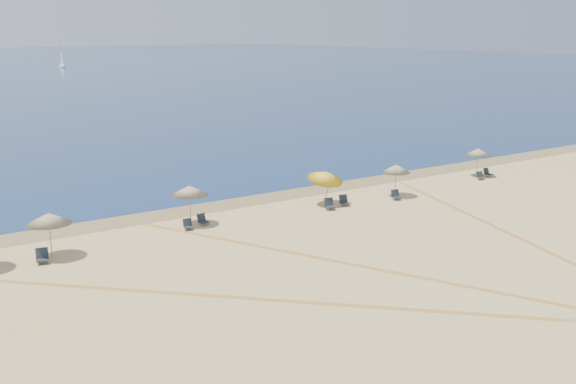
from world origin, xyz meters
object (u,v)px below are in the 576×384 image
Objects in this scene: umbrella_3 at (325,176)px; chair_1 at (42,257)px; chair_3 at (203,220)px; umbrella_2 at (190,190)px; chair_6 at (396,195)px; umbrella_1 at (49,219)px; chair_7 at (480,176)px; chair_8 at (487,173)px; chair_5 at (344,201)px; chair_2 at (188,225)px; chair_4 at (329,204)px; sailboat_0 at (62,60)px; umbrella_5 at (478,152)px; umbrella_4 at (396,169)px.

umbrella_3 is 18.42m from chair_1.
umbrella_3 is 3.74× the size of chair_3.
umbrella_2 is 3.11× the size of chair_6.
umbrella_1 is 3.18× the size of chair_7.
chair_3 is at bearing -170.97° from chair_6.
umbrella_3 is 15.83m from chair_8.
chair_3 is 0.86× the size of chair_6.
chair_5 is at bearing 13.94° from chair_1.
chair_4 is (9.41, -1.01, 0.04)m from chair_2.
sailboat_0 is (30.95, 171.23, 1.82)m from chair_5.
umbrella_5 reaches higher than chair_2.
umbrella_1 reaches higher than chair_2.
chair_1 is 19.22m from chair_5.
chair_5 is 0.11× the size of sailboat_0.
sailboat_0 is at bearing 90.67° from chair_5.
chair_4 is (17.20, -0.53, -1.69)m from umbrella_1.
chair_6 is (5.23, -0.52, -0.02)m from chair_4.
umbrella_3 is 3.08× the size of chair_1.
sailboat_0 is at bearing 98.68° from chair_4.
chair_5 is at bearing -12.67° from chair_3.
umbrella_5 is at bearing 15.86° from chair_5.
umbrella_1 is at bearing -178.41° from chair_8.
sailboat_0 reaches higher than chair_7.
chair_6 is 1.20× the size of chair_8.
umbrella_4 is 1.01× the size of umbrella_5.
chair_6 is (14.08, -2.33, -1.78)m from umbrella_2.
umbrella_5 is at bearing 75.21° from chair_7.
chair_1 is (-33.38, -1.56, -1.59)m from umbrella_5.
chair_8 is (25.63, -0.06, 0.01)m from chair_2.
umbrella_2 is at bearing -160.59° from chair_7.
umbrella_3 is 15.07m from umbrella_5.
chair_7 is (14.81, 0.47, -0.05)m from chair_4.
umbrella_5 is at bearing -0.87° from umbrella_2.
chair_1 reaches higher than chair_3.
chair_8 is 0.09× the size of sailboat_0.
chair_5 is 3.91m from chair_6.
umbrella_4 reaches higher than chair_6.
chair_8 is at bearing -92.93° from sailboat_0.
chair_4 is at bearing -15.30° from chair_3.
sailboat_0 is (41.75, 170.44, 1.85)m from chair_2.
chair_4 is (17.83, 0.12, -0.00)m from chair_1.
umbrella_3 reaches higher than chair_6.
chair_6 is (14.64, -1.53, 0.02)m from chair_2.
umbrella_4 is 2.92× the size of chair_6.
chair_4 is 0.12× the size of sailboat_0.
chair_2 is at bearing -166.03° from chair_3.
chair_7 is 1.49m from chair_8.
umbrella_3 reaches higher than chair_7.
umbrella_5 is at bearing 144.61° from chair_8.
umbrella_5 reaches higher than chair_8.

